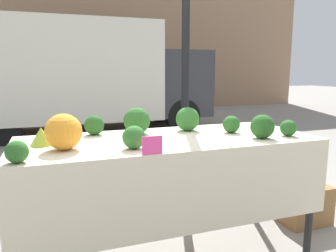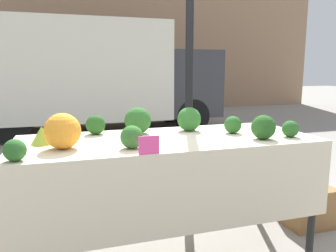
{
  "view_description": "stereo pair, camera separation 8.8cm",
  "coord_description": "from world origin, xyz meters",
  "px_view_note": "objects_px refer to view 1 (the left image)",
  "views": [
    {
      "loc": [
        -0.71,
        -2.0,
        1.29
      ],
      "look_at": [
        0.0,
        0.0,
        0.93
      ],
      "focal_mm": 35.0,
      "sensor_mm": 36.0,
      "label": 1
    },
    {
      "loc": [
        -0.63,
        -2.03,
        1.29
      ],
      "look_at": [
        0.0,
        0.0,
        0.93
      ],
      "focal_mm": 35.0,
      "sensor_mm": 36.0,
      "label": 2
    }
  ],
  "objects_px": {
    "parked_truck": "(81,74)",
    "price_sign": "(152,145)",
    "produce_crate": "(303,204)",
    "orange_cauliflower": "(64,132)"
  },
  "relations": [
    {
      "from": "orange_cauliflower",
      "to": "price_sign",
      "type": "relative_size",
      "value": 1.82
    },
    {
      "from": "orange_cauliflower",
      "to": "price_sign",
      "type": "bearing_deg",
      "value": -31.15
    },
    {
      "from": "produce_crate",
      "to": "parked_truck",
      "type": "bearing_deg",
      "value": 105.92
    },
    {
      "from": "parked_truck",
      "to": "orange_cauliflower",
      "type": "height_order",
      "value": "parked_truck"
    },
    {
      "from": "produce_crate",
      "to": "orange_cauliflower",
      "type": "bearing_deg",
      "value": -173.62
    },
    {
      "from": "orange_cauliflower",
      "to": "produce_crate",
      "type": "height_order",
      "value": "orange_cauliflower"
    },
    {
      "from": "parked_truck",
      "to": "produce_crate",
      "type": "relative_size",
      "value": 12.54
    },
    {
      "from": "parked_truck",
      "to": "price_sign",
      "type": "relative_size",
      "value": 43.53
    },
    {
      "from": "orange_cauliflower",
      "to": "produce_crate",
      "type": "distance_m",
      "value": 2.09
    },
    {
      "from": "orange_cauliflower",
      "to": "price_sign",
      "type": "height_order",
      "value": "orange_cauliflower"
    }
  ]
}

